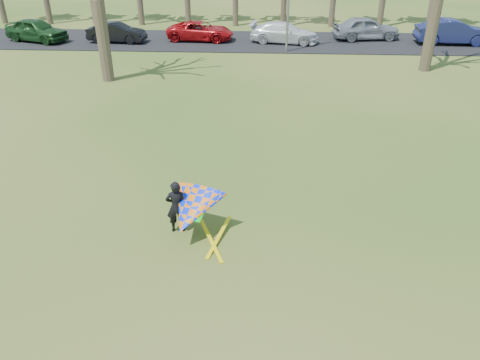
# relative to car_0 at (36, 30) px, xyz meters

# --- Properties ---
(ground) EXTENTS (100.00, 100.00, 0.00)m
(ground) POSITION_rel_car_0_xyz_m (15.96, -24.01, -0.86)
(ground) COLOR #1D4C10
(ground) RESTS_ON ground
(parking_strip) EXTENTS (46.00, 7.00, 0.06)m
(parking_strip) POSITION_rel_car_0_xyz_m (15.96, 0.99, -0.83)
(parking_strip) COLOR black
(parking_strip) RESTS_ON ground
(car_0) EXTENTS (5.03, 3.33, 1.59)m
(car_0) POSITION_rel_car_0_xyz_m (0.00, 0.00, 0.00)
(car_0) COLOR #1B441C
(car_0) RESTS_ON parking_strip
(car_1) EXTENTS (4.22, 1.74, 1.36)m
(car_1) POSITION_rel_car_0_xyz_m (5.87, 0.02, -0.12)
(car_1) COLOR black
(car_1) RESTS_ON parking_strip
(car_2) EXTENTS (4.95, 2.57, 1.33)m
(car_2) POSITION_rel_car_0_xyz_m (11.78, 0.97, -0.13)
(car_2) COLOR #B30E12
(car_2) RESTS_ON parking_strip
(car_3) EXTENTS (5.09, 2.73, 1.40)m
(car_3) POSITION_rel_car_0_xyz_m (17.87, 0.56, -0.10)
(car_3) COLOR white
(car_3) RESTS_ON parking_strip
(car_4) EXTENTS (5.00, 2.61, 1.62)m
(car_4) POSITION_rel_car_0_xyz_m (23.88, 1.94, 0.02)
(car_4) COLOR gray
(car_4) RESTS_ON parking_strip
(car_5) EXTENTS (5.15, 1.94, 1.68)m
(car_5) POSITION_rel_car_0_xyz_m (29.72, 0.79, 0.04)
(car_5) COLOR navy
(car_5) RESTS_ON parking_strip
(kite_flyer) EXTENTS (2.13, 2.39, 2.02)m
(kite_flyer) POSITION_rel_car_0_xyz_m (14.67, -23.29, -0.01)
(kite_flyer) COLOR black
(kite_flyer) RESTS_ON ground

